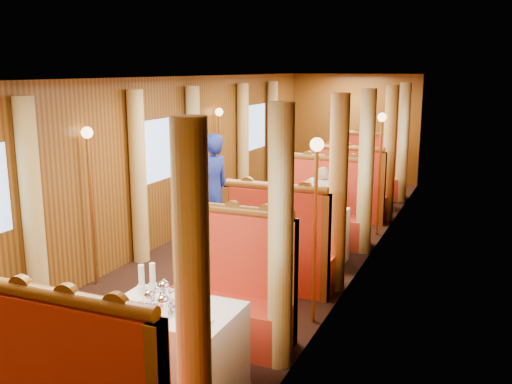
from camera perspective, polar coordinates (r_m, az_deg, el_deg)
The scene contains 45 objects.
floor at distance 8.18m, azimuth -0.13°, elevation -6.40°, with size 3.00×12.00×0.01m, color black, non-canonical shape.
ceiling at distance 7.75m, azimuth -0.14°, elevation 11.40°, with size 3.00×12.00×0.01m, color silver, non-canonical shape.
wall_far at distance 13.55m, azimuth 9.77°, elevation 6.29°, with size 3.00×2.50×0.01m, color brown, non-canonical shape.
wall_left at distance 8.55m, azimuth -9.46°, elevation 2.89°, with size 12.00×2.50×0.01m, color brown, non-canonical shape.
wall_right at distance 7.43m, azimuth 10.61°, elevation 1.45°, with size 12.00×2.50×0.01m, color brown, non-canonical shape.
doorway_far at distance 13.55m, azimuth 9.70°, elevation 5.22°, with size 0.80×0.04×2.00m, color brown.
table_near at distance 4.83m, azimuth -8.27°, elevation -15.50°, with size 1.05×0.72×0.75m, color white.
banquette_near_aft at distance 5.62m, azimuth -2.91°, elevation -10.73°, with size 1.30×0.55×1.34m.
table_mid at distance 7.82m, azimuth 4.96°, elevation -4.45°, with size 1.05×0.72×0.75m, color white.
banquette_mid_fwd at distance 6.89m, azimuth 2.39°, elevation -6.31°, with size 1.30×0.55×1.34m.
banquette_mid_aft at distance 8.74m, azimuth 7.00°, elevation -2.36°, with size 1.30×0.55×1.34m.
table_far at distance 11.11m, azimuth 10.47°, elevation 0.40°, with size 1.05×0.72×0.75m, color white.
banquette_far_fwd at distance 10.13m, azimuth 9.25°, elevation -0.41°, with size 1.30×0.55×1.34m.
banquette_far_aft at distance 12.07m, azimuth 11.51°, elevation 1.54°, with size 1.30×0.55×1.34m.
tea_tray at distance 4.66m, azimuth -10.15°, elevation -11.46°, with size 0.34×0.26×0.01m, color silver.
teapot_left at distance 4.67m, azimuth -10.60°, elevation -10.71°, with size 0.15×0.11×0.12m, color silver, non-canonical shape.
teapot_right at distance 4.53m, azimuth -9.26°, elevation -11.33°, with size 0.16×0.12×0.13m, color silver, non-canonical shape.
teapot_back at distance 4.78m, azimuth -9.14°, elevation -9.99°, with size 0.17×0.13×0.14m, color silver, non-canonical shape.
fruit_plate at distance 4.42m, azimuth -5.58°, elevation -12.46°, with size 0.20×0.20×0.05m.
cup_inboard at distance 4.93m, azimuth -11.36°, elevation -8.90°, with size 0.08×0.08×0.26m.
cup_outboard at distance 4.95m, azimuth -10.28°, elevation -8.76°, with size 0.08×0.08×0.26m.
rose_vase_mid at distance 7.64m, azimuth 5.05°, elevation -0.55°, with size 0.06×0.06×0.36m.
rose_vase_far at distance 11.01m, azimuth 10.71°, elevation 3.21°, with size 0.06×0.06×0.36m.
curtain_left_near_b at distance 6.39m, azimuth -21.47°, elevation -1.65°, with size 0.22×0.22×2.35m, color #D5BC6D.
window_right_near at distance 4.11m, azimuth 0.13°, elevation -4.19°, with size 1.20×0.90×0.01m, color #88ADDC, non-canonical shape.
curtain_right_near_a at distance 3.59m, azimuth -6.32°, elevation -11.46°, with size 0.22×0.22×2.35m, color #D5BC6D.
curtain_right_near_b at distance 4.93m, azimuth 2.47°, elevation -4.75°, with size 0.22×0.22×2.35m, color #D5BC6D.
window_left_mid at distance 8.51m, azimuth -9.42°, elevation 4.22°, with size 1.20×0.90×0.01m, color #88ADDC, non-canonical shape.
curtain_left_mid_a at distance 7.86m, azimuth -11.69°, elevation 1.43°, with size 0.22×0.22×2.35m, color #D5BC6D.
curtain_left_mid_b at distance 9.17m, azimuth -6.23°, elevation 3.14°, with size 0.22×0.22×2.35m, color #D5BC6D.
window_right_mid at distance 7.40m, azimuth 10.56°, elevation 2.98°, with size 1.20×0.90×0.01m, color #88ADDC, non-canonical shape.
curtain_right_mid_a at distance 6.72m, azimuth 8.18°, elevation -0.24°, with size 0.22×0.22×2.35m, color #D5BC6D.
curtain_right_mid_b at distance 8.22m, azimuth 10.92°, elevation 1.93°, with size 0.22×0.22×2.35m, color #D5BC6D.
window_left_far at distance 11.61m, azimuth -0.22°, elevation 6.48°, with size 1.20×0.90×0.01m, color #88ADDC, non-canonical shape.
curtain_left_far_a at distance 10.89m, azimuth -1.31°, elevation 4.64°, with size 0.22×0.22×2.35m, color #D5BC6D.
curtain_left_far_b at distance 12.32m, azimuth 1.64°, elevation 5.53°, with size 0.22×0.22×2.35m, color #D5BC6D.
window_right_far at distance 10.82m, azimuth 14.51°, elevation 5.67°, with size 1.20×0.90×0.01m, color #88ADDC, non-canonical shape.
curtain_right_far_a at distance 10.10m, azimuth 13.19°, elevation 3.73°, with size 0.22×0.22×2.35m, color #D5BC6D.
curtain_right_far_b at distance 11.63m, azimuth 14.49°, elevation 4.74°, with size 0.22×0.22×2.35m, color #D5BC6D.
sconce_left_fore at distance 7.07m, azimuth -16.30°, elevation 1.72°, with size 0.14×0.14×1.95m.
sconce_right_fore at distance 5.76m, azimuth 6.01°, elevation -0.15°, with size 0.14×0.14×1.95m.
sconce_left_aft at distance 10.00m, azimuth -3.68°, elevation 5.15°, with size 0.14×0.14×1.95m.
sconce_right_aft at distance 9.12m, azimuth 12.36°, elevation 4.21°, with size 0.14×0.14×1.95m.
steward at distance 8.55m, azimuth -4.42°, elevation 0.24°, with size 0.61×0.40×1.68m, color navy.
passenger at distance 8.44m, azimuth 6.60°, elevation -0.66°, with size 0.40×0.44×0.76m.
Camera 1 is at (2.99, -7.15, 2.61)m, focal length 40.00 mm.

